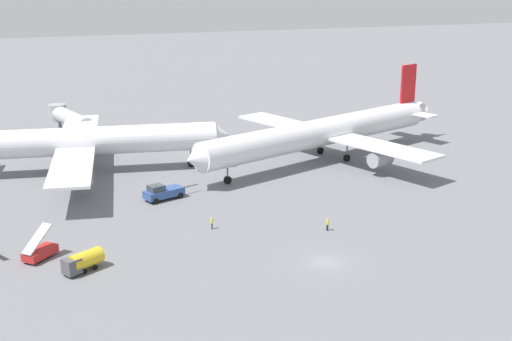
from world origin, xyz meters
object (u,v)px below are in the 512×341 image
object	(u,v)px
airliner_at_gate_left	(86,142)
ground_crew_ramp_agent_by_cones	(212,223)
airliner_being_pushed	(322,133)
gse_stair_truck_yellow	(40,251)
gse_fuel_bowser_stubby	(82,261)
jet_bridge	(68,117)
ground_crew_marshaller_foreground	(327,224)
pushback_tug	(163,192)

from	to	relation	value
airliner_at_gate_left	ground_crew_ramp_agent_by_cones	bearing A→B (deg)	-68.58
airliner_being_pushed	ground_crew_ramp_agent_by_cones	xyz separation A→B (m)	(-28.48, -27.13, -4.39)
ground_crew_ramp_agent_by_cones	gse_stair_truck_yellow	bearing A→B (deg)	-172.73
airliner_being_pushed	gse_fuel_bowser_stubby	xyz separation A→B (m)	(-46.50, -35.50, -3.93)
airliner_being_pushed	gse_stair_truck_yellow	distance (m)	59.39
gse_stair_truck_yellow	jet_bridge	bearing A→B (deg)	82.34
gse_stair_truck_yellow	ground_crew_marshaller_foreground	size ratio (longest dim) A/B	2.65
jet_bridge	ground_crew_marshaller_foreground	bearing A→B (deg)	-67.09
ground_crew_ramp_agent_by_cones	jet_bridge	distance (m)	63.49
ground_crew_marshaller_foreground	gse_stair_truck_yellow	bearing A→B (deg)	175.79
airliner_at_gate_left	gse_stair_truck_yellow	size ratio (longest dim) A/B	10.75
airliner_at_gate_left	airliner_being_pushed	world-z (taller)	airliner_at_gate_left
pushback_tug	ground_crew_ramp_agent_by_cones	distance (m)	15.08
airliner_at_gate_left	ground_crew_marshaller_foreground	world-z (taller)	airliner_at_gate_left
jet_bridge	gse_stair_truck_yellow	bearing A→B (deg)	-97.66
gse_fuel_bowser_stubby	gse_stair_truck_yellow	size ratio (longest dim) A/B	1.12
gse_fuel_bowser_stubby	gse_stair_truck_yellow	xyz separation A→B (m)	(-4.57, 5.48, -0.31)
ground_crew_ramp_agent_by_cones	ground_crew_marshaller_foreground	bearing A→B (deg)	-21.01
pushback_tug	ground_crew_marshaller_foreground	world-z (taller)	pushback_tug
airliner_being_pushed	jet_bridge	distance (m)	54.80
gse_fuel_bowser_stubby	ground_crew_marshaller_foreground	world-z (taller)	gse_fuel_bowser_stubby
airliner_at_gate_left	airliner_being_pushed	bearing A→B (deg)	-8.59
airliner_at_gate_left	gse_fuel_bowser_stubby	world-z (taller)	airliner_at_gate_left
airliner_at_gate_left	ground_crew_ramp_agent_by_cones	world-z (taller)	airliner_at_gate_left
airliner_being_pushed	ground_crew_marshaller_foreground	distance (m)	35.82
pushback_tug	ground_crew_ramp_agent_by_cones	xyz separation A→B (m)	(3.75, -14.60, -0.32)
airliner_at_gate_left	jet_bridge	xyz separation A→B (m)	(-0.78, 28.45, -1.37)
gse_fuel_bowser_stubby	jet_bridge	bearing A→B (deg)	86.63
airliner_being_pushed	ground_crew_marshaller_foreground	world-z (taller)	airliner_being_pushed
airliner_at_gate_left	jet_bridge	distance (m)	28.50
airliner_being_pushed	pushback_tug	world-z (taller)	airliner_being_pushed
airliner_being_pushed	ground_crew_marshaller_foreground	size ratio (longest dim) A/B	32.44
airliner_at_gate_left	gse_stair_truck_yellow	xyz separation A→B (m)	(-9.49, -36.30, -4.42)
gse_fuel_bowser_stubby	airliner_being_pushed	bearing A→B (deg)	37.36
airliner_at_gate_left	airliner_being_pushed	distance (m)	42.06
gse_fuel_bowser_stubby	ground_crew_ramp_agent_by_cones	bearing A→B (deg)	24.90
airliner_at_gate_left	gse_fuel_bowser_stubby	distance (m)	42.27
airliner_being_pushed	jet_bridge	size ratio (longest dim) A/B	3.17
ground_crew_marshaller_foreground	ground_crew_ramp_agent_by_cones	bearing A→B (deg)	158.99
ground_crew_ramp_agent_by_cones	jet_bridge	world-z (taller)	jet_bridge
pushback_tug	gse_fuel_bowser_stubby	xyz separation A→B (m)	(-14.28, -22.97, 0.14)
airliner_being_pushed	jet_bridge	xyz separation A→B (m)	(-42.37, 34.74, -1.19)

